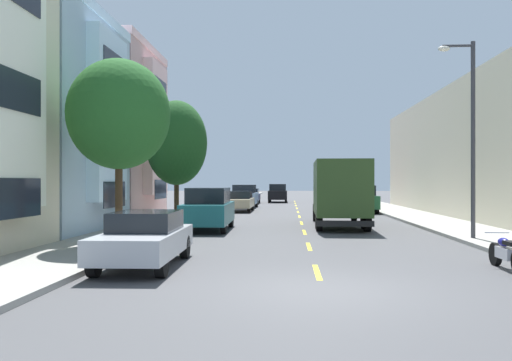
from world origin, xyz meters
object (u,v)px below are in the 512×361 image
parked_wagon_navy (250,195)px  moving_black_sedan (278,193)px  street_tree_nearest (119,115)px  parked_suv_teal (209,208)px  parked_sedan_silver (145,238)px  delivery_box_truck (339,189)px  parked_hatchback_red (348,198)px  parked_motorcycle (506,254)px  parked_wagon_champagne (240,201)px  street_tree_second (177,143)px  street_lamp (469,125)px  parked_sedan_orange (338,196)px  parked_suv_sky (244,196)px  parked_suv_forest (360,199)px  parked_wagon_white (332,194)px

parked_wagon_navy → moving_black_sedan: moving_black_sedan is taller
street_tree_nearest → parked_wagon_navy: 34.98m
parked_suv_teal → parked_sedan_silver: parked_suv_teal is taller
delivery_box_truck → parked_wagon_navy: (-6.28, 26.02, -1.04)m
parked_wagon_navy → parked_hatchback_red: same height
parked_motorcycle → parked_suv_teal: bearing=131.9°
parked_wagon_champagne → parked_hatchback_red: bearing=37.6°
street_tree_second → parked_suv_teal: (2.08, -2.78, -3.20)m
street_lamp → parked_sedan_orange: street_lamp is taller
parked_suv_sky → parked_suv_teal: bearing=-89.9°
parked_suv_forest → parked_sedan_orange: parked_suv_forest is taller
parked_suv_forest → parked_suv_sky: (-8.81, 6.08, 0.00)m
parked_wagon_white → parked_motorcycle: (0.45, -46.97, -0.39)m
parked_sedan_silver → parked_hatchback_red: (8.79, 31.46, 0.01)m
street_lamp → moving_black_sedan: size_ratio=1.51×
parked_sedan_orange → parked_hatchback_red: parked_hatchback_red is taller
parked_hatchback_red → parked_motorcycle: (0.40, -31.45, -0.35)m
street_tree_nearest → delivery_box_truck: bearing=46.7°
parked_wagon_navy → parked_motorcycle: parked_wagon_navy is taller
parked_suv_teal → parked_wagon_champagne: 14.70m
street_lamp → parked_motorcycle: (-1.21, -6.25, -3.90)m
parked_wagon_champagne → street_tree_nearest: bearing=-95.8°
delivery_box_truck → parked_wagon_white: delivery_box_truck is taller
parked_sedan_silver → parked_hatchback_red: 32.67m
street_tree_nearest → parked_hatchback_red: street_tree_nearest is taller
parked_wagon_navy → parked_wagon_white: bearing=43.8°
street_tree_nearest → parked_suv_teal: size_ratio=1.28×
street_lamp → moving_black_sedan: street_lamp is taller
moving_black_sedan → parked_motorcycle: moving_black_sedan is taller
parked_sedan_silver → delivery_box_truck: bearing=63.5°
street_tree_nearest → parked_wagon_champagne: street_tree_nearest is taller
street_lamp → parked_wagon_navy: bearing=107.9°
parked_suv_forest → street_lamp: bearing=-85.2°
parked_sedan_orange → parked_motorcycle: size_ratio=2.21×
parked_suv_forest → parked_wagon_champagne: 8.72m
delivery_box_truck → parked_suv_forest: size_ratio=1.67×
parked_suv_teal → parked_sedan_silver: bearing=-90.7°
street_lamp → parked_suv_teal: (-10.28, 3.87, -3.32)m
street_lamp → parked_sedan_silver: 12.65m
parked_suv_sky → moving_black_sedan: 11.96m
delivery_box_truck → parked_suv_forest: (2.64, 11.61, -0.86)m
parked_wagon_white → parked_suv_sky: (-8.67, -16.76, 0.18)m
street_tree_second → parked_wagon_white: bearing=72.6°
parked_sedan_silver → parked_hatchback_red: parked_hatchback_red is taller
street_tree_second → street_lamp: (12.36, -6.65, 0.13)m
parked_sedan_silver → parked_suv_forest: bearing=69.8°
parked_sedan_silver → parked_sedan_orange: 41.65m
street_tree_nearest → street_tree_second: bearing=90.0°
parked_suv_forest → parked_sedan_silver: 25.72m
street_lamp → parked_suv_sky: street_lamp is taller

